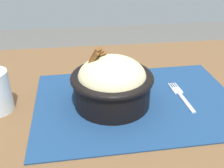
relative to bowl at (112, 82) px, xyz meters
name	(u,v)px	position (x,y,z in m)	size (l,w,h in m)	color
table	(133,127)	(0.05, -0.01, -0.12)	(1.34, 0.77, 0.75)	brown
placemat	(137,101)	(0.06, 0.00, -0.06)	(0.48, 0.33, 0.00)	navy
bowl	(112,82)	(0.00, 0.00, 0.00)	(0.19, 0.19, 0.13)	black
fork	(181,95)	(0.17, 0.01, -0.05)	(0.02, 0.13, 0.00)	silver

